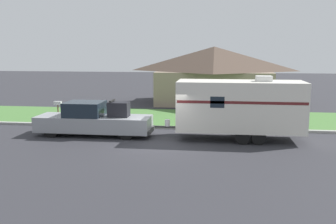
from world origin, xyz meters
name	(u,v)px	position (x,y,z in m)	size (l,w,h in m)	color
ground_plane	(162,144)	(0.00, 0.00, 0.00)	(120.00, 120.00, 0.00)	#2D2D33
curb_strip	(171,128)	(0.00, 3.75, 0.07)	(80.00, 0.30, 0.14)	#999993
lawn_strip	(177,118)	(0.00, 7.40, 0.01)	(80.00, 7.00, 0.03)	#477538
house_across_street	(214,74)	(2.41, 15.34, 2.59)	(10.52, 7.28, 4.99)	gray
pickup_truck	(94,120)	(-4.04, 1.49, 0.85)	(6.47, 1.95, 2.00)	black
travel_trailer	(240,106)	(3.94, 1.49, 1.81)	(7.79, 2.34, 3.39)	black
mailbox	(58,106)	(-7.49, 4.60, 1.08)	(0.48, 0.20, 1.42)	brown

